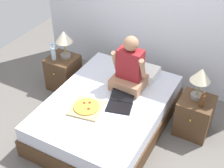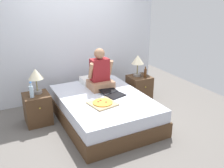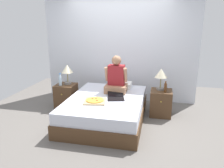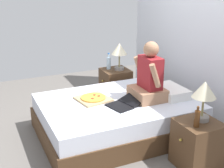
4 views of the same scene
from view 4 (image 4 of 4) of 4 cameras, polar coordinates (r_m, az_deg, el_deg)
name	(u,v)px [view 4 (image 4 of 4)]	position (r m, az deg, el deg)	size (l,w,h in m)	color
ground_plane	(117,132)	(4.34, 0.91, -8.85)	(5.79, 5.79, 0.00)	#66605B
wall_back	(206,35)	(4.66, 16.73, 8.65)	(3.79, 0.12, 2.50)	silver
bed	(117,117)	(4.24, 0.93, -6.04)	(1.48, 2.04, 0.48)	#4C331E
nightstand_left	(115,85)	(5.31, 0.63, -0.19)	(0.44, 0.47, 0.55)	#4C331E
lamp_on_left_nightstand	(119,51)	(5.13, 1.36, 6.09)	(0.26, 0.26, 0.45)	gray
water_bottle	(109,63)	(5.23, -0.62, 3.92)	(0.07, 0.07, 0.28)	silver
nightstand_right	(197,144)	(3.65, 15.31, -10.58)	(0.44, 0.47, 0.55)	#4C331E
lamp_on_right_nightstand	(204,92)	(3.45, 16.52, -1.48)	(0.26, 0.26, 0.45)	gray
beer_bottle	(197,118)	(3.38, 15.29, -6.07)	(0.06, 0.06, 0.23)	#512D14
pillow	(170,91)	(4.36, 10.61, -1.32)	(0.52, 0.34, 0.12)	white
person_seated	(149,79)	(4.12, 6.77, 0.99)	(0.47, 0.40, 0.78)	#A37556
laptop	(123,104)	(3.96, 2.07, -3.74)	(0.41, 0.48, 0.07)	black
pizza_box	(93,99)	(4.15, -3.45, -2.67)	(0.46, 0.46, 0.04)	tan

